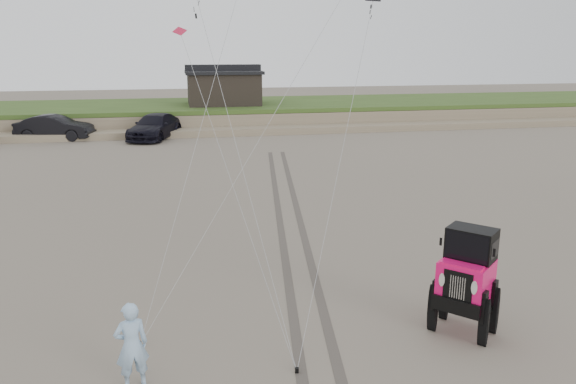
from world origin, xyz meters
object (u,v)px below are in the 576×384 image
truck_c (155,127)px  jeep (465,292)px  truck_b (55,127)px  man (132,346)px  cabin (223,86)px

truck_c → jeep: bearing=-54.8°
truck_b → jeep: size_ratio=0.99×
truck_c → man: man is taller
truck_c → man: (0.50, -31.81, 0.03)m
cabin → jeep: 38.17m
truck_b → truck_c: 7.17m
cabin → truck_b: size_ratio=1.18×
cabin → jeep: bearing=-86.5°
man → truck_c: bearing=-104.5°
truck_c → jeep: 32.06m
truck_c → truck_b: bearing=-166.4°
truck_c → jeep: size_ratio=1.11×
truck_b → jeep: jeep is taller
cabin → man: cabin is taller
man → cabin: bearing=-113.0°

